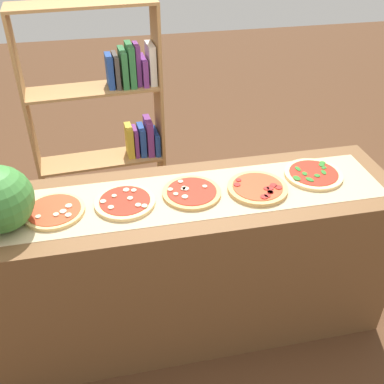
% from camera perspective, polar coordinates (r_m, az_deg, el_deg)
% --- Properties ---
extents(ground_plane, '(12.00, 12.00, 0.00)m').
position_cam_1_polar(ground_plane, '(2.82, 0.00, -15.60)').
color(ground_plane, '#4C2D19').
extents(counter, '(2.08, 0.60, 0.90)m').
position_cam_1_polar(counter, '(2.49, 0.00, -8.95)').
color(counter, brown).
rests_on(counter, ground_plane).
extents(parchment_paper, '(1.90, 0.41, 0.00)m').
position_cam_1_polar(parchment_paper, '(2.20, 0.00, -0.41)').
color(parchment_paper, tan).
rests_on(parchment_paper, counter).
extents(pizza_mushroom_0, '(0.28, 0.28, 0.03)m').
position_cam_1_polar(pizza_mushroom_0, '(2.17, -16.96, -2.32)').
color(pizza_mushroom_0, '#DBB26B').
rests_on(pizza_mushroom_0, parchment_paper).
extents(pizza_mushroom_1, '(0.29, 0.29, 0.03)m').
position_cam_1_polar(pizza_mushroom_1, '(2.16, -8.44, -1.24)').
color(pizza_mushroom_1, '#E5C17F').
rests_on(pizza_mushroom_1, parchment_paper).
extents(pizza_mushroom_2, '(0.29, 0.29, 0.03)m').
position_cam_1_polar(pizza_mushroom_2, '(2.20, -0.06, -0.06)').
color(pizza_mushroom_2, tan).
rests_on(pizza_mushroom_2, parchment_paper).
extents(pizza_pepperoni_3, '(0.30, 0.30, 0.03)m').
position_cam_1_polar(pizza_pepperoni_3, '(2.25, 8.26, 0.48)').
color(pizza_pepperoni_3, tan).
rests_on(pizza_pepperoni_3, parchment_paper).
extents(pizza_spinach_4, '(0.30, 0.30, 0.03)m').
position_cam_1_polar(pizza_spinach_4, '(2.42, 15.03, 2.18)').
color(pizza_spinach_4, '#E5C17F').
rests_on(pizza_spinach_4, parchment_paper).
extents(bookshelf, '(0.89, 0.31, 1.59)m').
position_cam_1_polar(bookshelf, '(3.20, -9.39, 7.48)').
color(bookshelf, '#A87A47').
rests_on(bookshelf, ground_plane).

